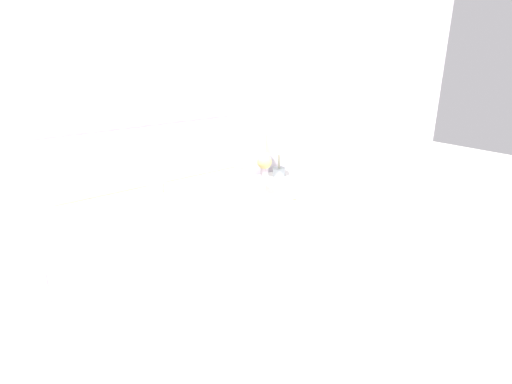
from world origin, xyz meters
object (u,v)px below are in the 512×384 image
(flower_vase, at_px, (265,165))
(bed, at_px, (226,285))
(table_lamp, at_px, (279,144))
(nightstand, at_px, (279,211))

(flower_vase, bearing_deg, bed, -141.43)
(table_lamp, bearing_deg, nightstand, -126.77)
(nightstand, distance_m, table_lamp, 0.57)
(bed, relative_size, flower_vase, 8.61)
(bed, bearing_deg, nightstand, 33.68)
(nightstand, xyz_separation_m, flower_vase, (-0.15, 0.01, 0.43))
(nightstand, bearing_deg, bed, -146.32)
(bed, distance_m, table_lamp, 1.41)
(table_lamp, distance_m, flower_vase, 0.24)
(nightstand, distance_m, flower_vase, 0.46)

